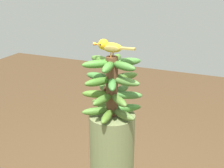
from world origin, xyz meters
TOP-DOWN VIEW (x-y plane):
  - banana_bunch at (-0.00, 0.00)m, footprint 0.27×0.28m
  - perched_bird at (-0.01, -0.00)m, footprint 0.19×0.05m

SIDE VIEW (x-z plane):
  - banana_bunch at x=0.00m, z-range 1.03..1.31m
  - perched_bird at x=-0.01m, z-range 1.32..1.39m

